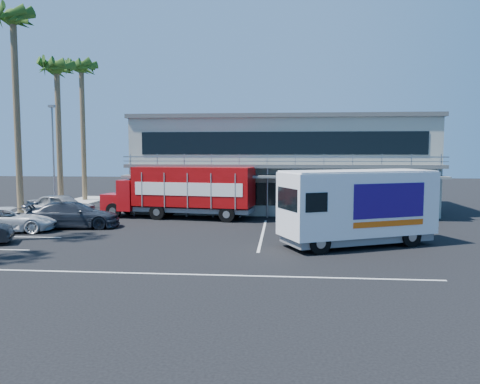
{
  "coord_description": "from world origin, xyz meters",
  "views": [
    {
      "loc": [
        3.08,
        -23.03,
        4.64
      ],
      "look_at": [
        0.67,
        3.57,
        2.3
      ],
      "focal_mm": 35.0,
      "sensor_mm": 36.0,
      "label": 1
    }
  ],
  "objects": [
    {
      "name": "ground",
      "position": [
        0.0,
        0.0,
        0.0
      ],
      "size": [
        120.0,
        120.0,
        0.0
      ],
      "primitive_type": "plane",
      "color": "black",
      "rests_on": "ground"
    },
    {
      "name": "light_pole_far",
      "position": [
        -14.2,
        11.0,
        4.5
      ],
      "size": [
        0.5,
        0.25,
        8.09
      ],
      "color": "gray",
      "rests_on": "ground"
    },
    {
      "name": "palm_e",
      "position": [
        -14.7,
        13.0,
        10.57
      ],
      "size": [
        2.8,
        2.8,
        12.25
      ],
      "color": "brown",
      "rests_on": "ground"
    },
    {
      "name": "palm_d",
      "position": [
        -15.2,
        8.0,
        12.8
      ],
      "size": [
        2.8,
        2.8,
        14.75
      ],
      "color": "brown",
      "rests_on": "ground"
    },
    {
      "name": "curb_strip",
      "position": [
        -15.0,
        6.0,
        0.08
      ],
      "size": [
        3.0,
        32.0,
        0.16
      ],
      "primitive_type": "cube",
      "color": "#A5A399",
      "rests_on": "ground"
    },
    {
      "name": "building",
      "position": [
        3.0,
        14.94,
        3.66
      ],
      "size": [
        22.4,
        12.0,
        7.3
      ],
      "color": "#A6AA9C",
      "rests_on": "ground"
    },
    {
      "name": "white_van",
      "position": [
        6.77,
        0.1,
        1.97
      ],
      "size": [
        7.98,
        5.5,
        3.7
      ],
      "rotation": [
        0.0,
        0.0,
        0.43
      ],
      "color": "white",
      "rests_on": "ground"
    },
    {
      "name": "red_truck",
      "position": [
        -3.69,
        8.6,
        1.96
      ],
      "size": [
        10.81,
        3.95,
        3.56
      ],
      "rotation": [
        0.0,
        0.0,
        -0.14
      ],
      "color": "#A50D10",
      "rests_on": "ground"
    },
    {
      "name": "palm_f",
      "position": [
        -15.1,
        18.5,
        11.47
      ],
      "size": [
        2.8,
        2.8,
        13.25
      ],
      "color": "brown",
      "rests_on": "ground"
    },
    {
      "name": "parked_car_d",
      "position": [
        -9.5,
        4.0,
        0.79
      ],
      "size": [
        5.72,
        3.13,
        1.57
      ],
      "primitive_type": "imported",
      "rotation": [
        0.0,
        0.0,
        1.75
      ],
      "color": "#272B34",
      "rests_on": "ground"
    },
    {
      "name": "parked_car_c",
      "position": [
        -12.5,
        2.36,
        0.71
      ],
      "size": [
        5.51,
        3.42,
        1.42
      ],
      "primitive_type": "imported",
      "rotation": [
        0.0,
        0.0,
        1.79
      ],
      "color": "silver",
      "rests_on": "ground"
    },
    {
      "name": "parked_car_e",
      "position": [
        -12.5,
        8.54,
        0.82
      ],
      "size": [
        5.01,
        2.59,
        1.63
      ],
      "primitive_type": "imported",
      "rotation": [
        0.0,
        0.0,
        1.43
      ],
      "color": "gray",
      "rests_on": "ground"
    }
  ]
}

